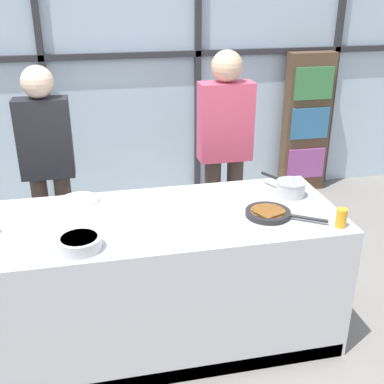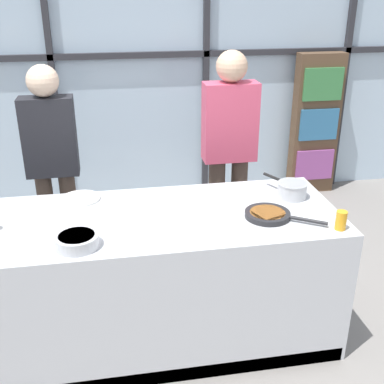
% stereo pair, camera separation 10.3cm
% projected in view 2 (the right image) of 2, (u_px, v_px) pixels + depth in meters
% --- Properties ---
extents(ground_plane, '(18.00, 18.00, 0.00)m').
position_uv_depth(ground_plane, '(161.00, 334.00, 3.30)').
color(ground_plane, gray).
extents(back_window_wall, '(6.40, 0.10, 2.80)m').
position_uv_depth(back_window_wall, '(131.00, 69.00, 4.85)').
color(back_window_wall, silver).
rests_on(back_window_wall, ground_plane).
extents(bookshelf, '(0.50, 0.19, 1.54)m').
position_uv_depth(bookshelf, '(315.00, 125.00, 5.25)').
color(bookshelf, brown).
rests_on(bookshelf, ground_plane).
extents(demo_island, '(2.26, 0.90, 0.90)m').
position_uv_depth(demo_island, '(159.00, 278.00, 3.11)').
color(demo_island, silver).
rests_on(demo_island, ground_plane).
extents(spectator_far_left, '(0.40, 0.23, 1.68)m').
position_uv_depth(spectator_far_left, '(52.00, 158.00, 3.69)').
color(spectator_far_left, '#47382D').
rests_on(spectator_far_left, ground_plane).
extents(spectator_center_left, '(0.43, 0.24, 1.74)m').
position_uv_depth(spectator_center_left, '(229.00, 144.00, 3.90)').
color(spectator_center_left, '#47382D').
rests_on(spectator_center_left, ground_plane).
extents(frying_pan, '(0.45, 0.34, 0.04)m').
position_uv_depth(frying_pan, '(269.00, 214.00, 2.91)').
color(frying_pan, '#232326').
rests_on(frying_pan, demo_island).
extents(saucepan, '(0.23, 0.34, 0.10)m').
position_uv_depth(saucepan, '(292.00, 189.00, 3.17)').
color(saucepan, silver).
rests_on(saucepan, demo_island).
extents(white_plate, '(0.26, 0.26, 0.01)m').
position_uv_depth(white_plate, '(81.00, 198.00, 3.15)').
color(white_plate, white).
rests_on(white_plate, demo_island).
extents(mixing_bowl, '(0.24, 0.24, 0.07)m').
position_uv_depth(mixing_bowl, '(77.00, 240.00, 2.58)').
color(mixing_bowl, silver).
rests_on(mixing_bowl, demo_island).
extents(juice_glass_near, '(0.06, 0.06, 0.11)m').
position_uv_depth(juice_glass_near, '(341.00, 220.00, 2.76)').
color(juice_glass_near, orange).
rests_on(juice_glass_near, demo_island).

